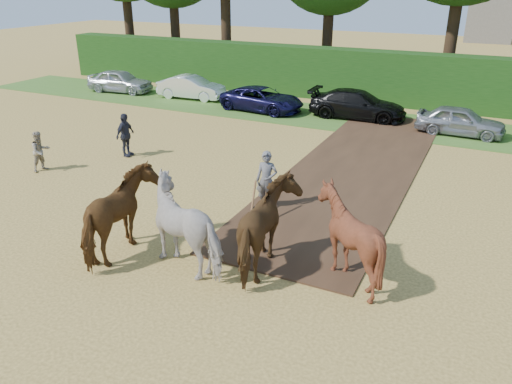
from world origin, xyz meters
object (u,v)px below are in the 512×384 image
object	(u,v)px
spectator_far	(125,135)
parked_cars	(429,114)
plough_team	(232,225)
spectator_near	(41,151)

from	to	relation	value
spectator_far	parked_cars	xyz separation A→B (m)	(10.68, 9.94, -0.20)
spectator_far	plough_team	distance (m)	9.83
plough_team	spectator_far	bearing A→B (deg)	144.98
spectator_far	spectator_near	bearing A→B (deg)	145.03
plough_team	parked_cars	xyz separation A→B (m)	(2.63, 15.58, -0.43)
spectator_near	plough_team	bearing A→B (deg)	-94.42
parked_cars	plough_team	bearing A→B (deg)	-99.59
spectator_far	parked_cars	bearing A→B (deg)	-48.79
spectator_far	parked_cars	world-z (taller)	spectator_far
spectator_near	parked_cars	distance (m)	17.84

